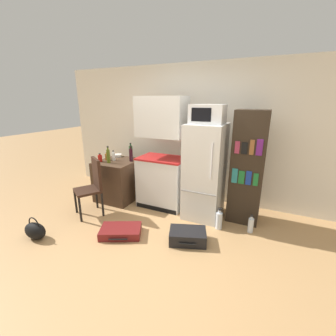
# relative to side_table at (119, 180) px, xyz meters

# --- Properties ---
(ground_plane) EXTENTS (24.00, 24.00, 0.00)m
(ground_plane) POSITION_rel_side_table_xyz_m (1.37, -1.21, -0.39)
(ground_plane) COLOR tan
(wall_back) EXTENTS (6.40, 0.10, 2.57)m
(wall_back) POSITION_rel_side_table_xyz_m (1.57, 0.79, 0.89)
(wall_back) COLOR silver
(wall_back) RESTS_ON ground_plane
(side_table) EXTENTS (0.72, 0.77, 0.78)m
(side_table) POSITION_rel_side_table_xyz_m (0.00, 0.00, 0.00)
(side_table) COLOR #422D1E
(side_table) RESTS_ON ground_plane
(kitchen_hutch) EXTENTS (0.85, 0.57, 1.98)m
(kitchen_hutch) POSITION_rel_side_table_xyz_m (0.92, 0.11, 0.52)
(kitchen_hutch) COLOR silver
(kitchen_hutch) RESTS_ON ground_plane
(refrigerator) EXTENTS (0.59, 0.68, 1.56)m
(refrigerator) POSITION_rel_side_table_xyz_m (1.73, 0.06, 0.39)
(refrigerator) COLOR silver
(refrigerator) RESTS_ON ground_plane
(microwave) EXTENTS (0.52, 0.37, 0.29)m
(microwave) POSITION_rel_side_table_xyz_m (1.73, 0.06, 1.32)
(microwave) COLOR silver
(microwave) RESTS_ON refrigerator
(bookshelf) EXTENTS (0.48, 0.41, 1.78)m
(bookshelf) POSITION_rel_side_table_xyz_m (2.37, 0.19, 0.50)
(bookshelf) COLOR #2D2319
(bookshelf) RESTS_ON ground_plane
(bottle_milk_white) EXTENTS (0.06, 0.06, 0.20)m
(bottle_milk_white) POSITION_rel_side_table_xyz_m (-0.08, -0.00, 0.47)
(bottle_milk_white) COLOR white
(bottle_milk_white) RESTS_ON side_table
(bottle_olive_oil) EXTENTS (0.07, 0.07, 0.32)m
(bottle_olive_oil) POSITION_rel_side_table_xyz_m (-0.06, -0.18, 0.52)
(bottle_olive_oil) COLOR #566619
(bottle_olive_oil) RESTS_ON side_table
(bottle_ketchup_red) EXTENTS (0.08, 0.08, 0.16)m
(bottle_ketchup_red) POSITION_rel_side_table_xyz_m (-0.26, -0.18, 0.46)
(bottle_ketchup_red) COLOR #AD1914
(bottle_ketchup_red) RESTS_ON side_table
(bottle_amber_beer) EXTENTS (0.08, 0.08, 0.16)m
(bottle_amber_beer) POSITION_rel_side_table_xyz_m (-0.22, -0.03, 0.46)
(bottle_amber_beer) COLOR brown
(bottle_amber_beer) RESTS_ON side_table
(bottle_wine_dark) EXTENTS (0.07, 0.07, 0.31)m
(bottle_wine_dark) POSITION_rel_side_table_xyz_m (0.26, 0.10, 0.52)
(bottle_wine_dark) COLOR black
(bottle_wine_dark) RESTS_ON side_table
(bottle_green_tall) EXTENTS (0.07, 0.07, 0.30)m
(bottle_green_tall) POSITION_rel_side_table_xyz_m (0.09, 0.34, 0.52)
(bottle_green_tall) COLOR #1E6028
(bottle_green_tall) RESTS_ON side_table
(bowl) EXTENTS (0.18, 0.18, 0.05)m
(bowl) POSITION_rel_side_table_xyz_m (-0.21, 0.28, 0.42)
(bowl) COLOR silver
(bowl) RESTS_ON side_table
(chair) EXTENTS (0.55, 0.55, 0.98)m
(chair) POSITION_rel_side_table_xyz_m (-0.00, -0.70, 0.17)
(chair) COLOR black
(chair) RESTS_ON ground_plane
(suitcase_large_flat) EXTENTS (0.69, 0.59, 0.12)m
(suitcase_large_flat) POSITION_rel_side_table_xyz_m (0.82, -1.06, -0.33)
(suitcase_large_flat) COLOR maroon
(suitcase_large_flat) RESTS_ON ground_plane
(suitcase_small_flat) EXTENTS (0.59, 0.49, 0.18)m
(suitcase_small_flat) POSITION_rel_side_table_xyz_m (1.77, -0.80, -0.30)
(suitcase_small_flat) COLOR black
(suitcase_small_flat) RESTS_ON ground_plane
(handbag) EXTENTS (0.36, 0.20, 0.33)m
(handbag) POSITION_rel_side_table_xyz_m (-0.23, -1.66, -0.27)
(handbag) COLOR black
(handbag) RESTS_ON ground_plane
(water_bottle_front) EXTENTS (0.08, 0.08, 0.29)m
(water_bottle_front) POSITION_rel_side_table_xyz_m (2.54, -0.17, -0.27)
(water_bottle_front) COLOR silver
(water_bottle_front) RESTS_ON ground_plane
(water_bottle_middle) EXTENTS (0.10, 0.10, 0.34)m
(water_bottle_middle) POSITION_rel_side_table_xyz_m (2.09, -0.27, -0.25)
(water_bottle_middle) COLOR silver
(water_bottle_middle) RESTS_ON ground_plane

